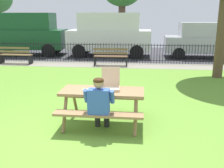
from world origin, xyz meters
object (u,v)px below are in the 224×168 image
object	(u,v)px
picnic_table_foreground	(102,98)
pizza_box_open	(111,84)
park_bench_left	(16,55)
parked_car_left	(110,33)
park_bench_center	(111,57)
adult_at_table	(99,102)
parked_car_far_left	(25,33)
parked_car_center	(205,40)
pizza_slice_on_table	(87,89)

from	to	relation	value
picnic_table_foreground	pizza_box_open	size ratio (longest dim) A/B	3.93
park_bench_left	parked_car_left	size ratio (longest dim) A/B	0.34
park_bench_center	adult_at_table	bearing A→B (deg)	-85.38
adult_at_table	parked_car_left	bearing A→B (deg)	95.47
park_bench_left	parked_car_far_left	size ratio (longest dim) A/B	0.33
park_bench_left	parked_car_left	distance (m)	5.31
picnic_table_foreground	parked_car_center	world-z (taller)	parked_car_center
pizza_box_open	parked_car_left	size ratio (longest dim) A/B	0.10
adult_at_table	parked_car_center	size ratio (longest dim) A/B	0.27
pizza_box_open	parked_car_far_left	distance (m)	11.45
parked_car_far_left	adult_at_table	bearing A→B (deg)	-59.55
park_bench_left	parked_car_center	distance (m)	10.11
parked_car_left	parked_car_far_left	bearing A→B (deg)	180.00
park_bench_center	pizza_slice_on_table	bearing A→B (deg)	-88.02
adult_at_table	parked_car_far_left	xyz separation A→B (m)	(-6.03, 10.26, 0.65)
picnic_table_foreground	pizza_box_open	distance (m)	0.35
pizza_box_open	parked_car_center	size ratio (longest dim) A/B	0.10
park_bench_center	parked_car_center	size ratio (longest dim) A/B	0.36
pizza_slice_on_table	adult_at_table	bearing A→B (deg)	-55.54
parked_car_center	parked_car_far_left	bearing A→B (deg)	-180.00
pizza_box_open	park_bench_left	size ratio (longest dim) A/B	0.29
park_bench_left	picnic_table_foreground	bearing A→B (deg)	-52.11
parked_car_far_left	picnic_table_foreground	bearing A→B (deg)	-58.33
pizza_slice_on_table	parked_car_center	size ratio (longest dim) A/B	0.06
parked_car_left	parked_car_center	distance (m)	5.34
picnic_table_foreground	park_bench_center	xyz separation A→B (m)	(-0.58, 6.80, -0.18)
pizza_slice_on_table	parked_car_center	bearing A→B (deg)	64.22
adult_at_table	parked_car_left	size ratio (longest dim) A/B	0.25
park_bench_left	park_bench_center	world-z (taller)	same
parked_car_far_left	park_bench_center	bearing A→B (deg)	-28.53
picnic_table_foreground	parked_car_center	size ratio (longest dim) A/B	0.41
picnic_table_foreground	adult_at_table	size ratio (longest dim) A/B	1.52
picnic_table_foreground	pizza_slice_on_table	xyz separation A→B (m)	(-0.34, 0.02, 0.18)
pizza_slice_on_table	pizza_box_open	bearing A→B (deg)	12.65
picnic_table_foreground	parked_car_far_left	distance (m)	11.48
picnic_table_foreground	park_bench_left	world-z (taller)	park_bench_left
picnic_table_foreground	park_bench_center	world-z (taller)	park_bench_center
parked_car_center	parked_car_left	bearing A→B (deg)	-180.00
pizza_slice_on_table	parked_car_left	xyz separation A→B (m)	(-0.63, 9.74, 0.53)
parked_car_far_left	parked_car_left	distance (m)	5.05
pizza_box_open	pizza_slice_on_table	world-z (taller)	pizza_box_open
adult_at_table	pizza_slice_on_table	bearing A→B (deg)	124.46
pizza_box_open	pizza_slice_on_table	distance (m)	0.53
park_bench_left	parked_car_left	world-z (taller)	parked_car_left
pizza_box_open	parked_car_center	xyz separation A→B (m)	(4.20, 9.62, 0.13)
picnic_table_foreground	parked_car_far_left	xyz separation A→B (m)	(-6.02, 9.76, 0.71)
picnic_table_foreground	parked_car_far_left	size ratio (longest dim) A/B	0.38
pizza_slice_on_table	parked_car_left	distance (m)	9.77
adult_at_table	park_bench_left	distance (m)	9.03
parked_car_far_left	parked_car_left	bearing A→B (deg)	-0.00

